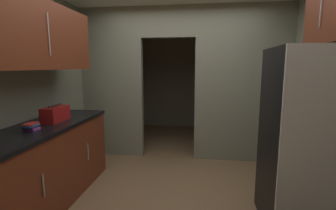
{
  "coord_description": "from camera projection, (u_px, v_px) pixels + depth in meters",
  "views": [
    {
      "loc": [
        0.31,
        -2.68,
        1.58
      ],
      "look_at": [
        -0.16,
        0.89,
        1.02
      ],
      "focal_mm": 26.3,
      "sensor_mm": 36.0,
      "label": 1
    }
  ],
  "objects": [
    {
      "name": "ground",
      "position": [
        171.0,
        202.0,
        2.9
      ],
      "size": [
        20.0,
        20.0,
        0.0
      ],
      "primitive_type": "plane",
      "color": "brown"
    },
    {
      "name": "kitchen_partition",
      "position": [
        186.0,
        81.0,
        4.15
      ],
      "size": [
        3.51,
        0.12,
        2.57
      ],
      "color": "gray",
      "rests_on": "ground"
    },
    {
      "name": "adjoining_room_shell",
      "position": [
        187.0,
        80.0,
        5.79
      ],
      "size": [
        3.51,
        2.35,
        2.57
      ],
      "color": "gray",
      "rests_on": "ground"
    },
    {
      "name": "refrigerator",
      "position": [
        306.0,
        141.0,
        2.35
      ],
      "size": [
        0.71,
        0.79,
        1.76
      ],
      "color": "black",
      "rests_on": "ground"
    },
    {
      "name": "lower_cabinet_run",
      "position": [
        44.0,
        166.0,
        2.78
      ],
      "size": [
        0.64,
        2.1,
        0.93
      ],
      "color": "maroon",
      "rests_on": "ground"
    },
    {
      "name": "upper_cabinet_counterside",
      "position": [
        33.0,
        35.0,
        2.56
      ],
      "size": [
        0.36,
        1.89,
        0.72
      ],
      "color": "maroon"
    },
    {
      "name": "boombox",
      "position": [
        55.0,
        114.0,
        2.94
      ],
      "size": [
        0.19,
        0.37,
        0.2
      ],
      "color": "maroon",
      "rests_on": "lower_cabinet_run"
    },
    {
      "name": "book_stack",
      "position": [
        31.0,
        126.0,
        2.54
      ],
      "size": [
        0.13,
        0.17,
        0.07
      ],
      "color": "#8C3893",
      "rests_on": "lower_cabinet_run"
    }
  ]
}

